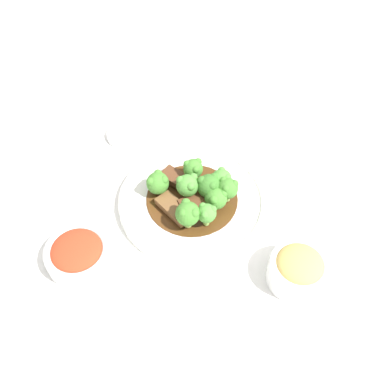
# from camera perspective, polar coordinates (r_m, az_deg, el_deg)

# --- Properties ---
(ground_plane) EXTENTS (4.00, 4.00, 0.00)m
(ground_plane) POSITION_cam_1_polar(r_m,az_deg,el_deg) (0.81, -0.00, -1.51)
(ground_plane) COLOR white
(main_plate) EXTENTS (0.26, 0.26, 0.02)m
(main_plate) POSITION_cam_1_polar(r_m,az_deg,el_deg) (0.80, -0.00, -1.07)
(main_plate) COLOR white
(main_plate) RESTS_ON ground_plane
(beef_strip_0) EXTENTS (0.07, 0.06, 0.02)m
(beef_strip_0) POSITION_cam_1_polar(r_m,az_deg,el_deg) (0.78, 0.53, -1.53)
(beef_strip_0) COLOR #56331E
(beef_strip_0) RESTS_ON main_plate
(beef_strip_1) EXTENTS (0.08, 0.07, 0.01)m
(beef_strip_1) POSITION_cam_1_polar(r_m,az_deg,el_deg) (0.78, -2.25, -2.12)
(beef_strip_1) COLOR brown
(beef_strip_1) RESTS_ON main_plate
(beef_strip_2) EXTENTS (0.07, 0.05, 0.01)m
(beef_strip_2) POSITION_cam_1_polar(r_m,az_deg,el_deg) (0.82, -1.84, 1.61)
(beef_strip_2) COLOR #56331E
(beef_strip_2) RESTS_ON main_plate
(broccoli_floret_0) EXTENTS (0.04, 0.04, 0.05)m
(broccoli_floret_0) POSITION_cam_1_polar(r_m,az_deg,el_deg) (0.80, 0.14, 3.01)
(broccoli_floret_0) COLOR #7FA84C
(broccoli_floret_0) RESTS_ON main_plate
(broccoli_floret_1) EXTENTS (0.04, 0.04, 0.04)m
(broccoli_floret_1) POSITION_cam_1_polar(r_m,az_deg,el_deg) (0.79, -4.39, 1.18)
(broccoli_floret_1) COLOR #7FA84C
(broccoli_floret_1) RESTS_ON main_plate
(broccoli_floret_2) EXTENTS (0.04, 0.04, 0.04)m
(broccoli_floret_2) POSITION_cam_1_polar(r_m,az_deg,el_deg) (0.77, 3.05, -0.77)
(broccoli_floret_2) COLOR #8EB756
(broccoli_floret_2) RESTS_ON main_plate
(broccoli_floret_3) EXTENTS (0.04, 0.04, 0.05)m
(broccoli_floret_3) POSITION_cam_1_polar(r_m,az_deg,el_deg) (0.78, -0.57, 0.92)
(broccoli_floret_3) COLOR #8EB756
(broccoli_floret_3) RESTS_ON main_plate
(broccoli_floret_4) EXTENTS (0.04, 0.04, 0.05)m
(broccoli_floret_4) POSITION_cam_1_polar(r_m,az_deg,el_deg) (0.79, 3.76, 1.67)
(broccoli_floret_4) COLOR #7FA84C
(broccoli_floret_4) RESTS_ON main_plate
(broccoli_floret_5) EXTENTS (0.04, 0.04, 0.05)m
(broccoli_floret_5) POSITION_cam_1_polar(r_m,az_deg,el_deg) (0.77, 4.55, 0.48)
(broccoli_floret_5) COLOR #8EB756
(broccoli_floret_5) RESTS_ON main_plate
(broccoli_floret_6) EXTENTS (0.04, 0.04, 0.05)m
(broccoli_floret_6) POSITION_cam_1_polar(r_m,az_deg,el_deg) (0.78, 2.19, 0.81)
(broccoli_floret_6) COLOR #8EB756
(broccoli_floret_6) RESTS_ON main_plate
(broccoli_floret_7) EXTENTS (0.04, 0.04, 0.05)m
(broccoli_floret_7) POSITION_cam_1_polar(r_m,az_deg,el_deg) (0.74, -0.54, -2.74)
(broccoli_floret_7) COLOR #7FA84C
(broccoli_floret_7) RESTS_ON main_plate
(broccoli_floret_8) EXTENTS (0.03, 0.03, 0.05)m
(broccoli_floret_8) POSITION_cam_1_polar(r_m,az_deg,el_deg) (0.74, 1.87, -2.70)
(broccoli_floret_8) COLOR #7FA84C
(broccoli_floret_8) RESTS_ON main_plate
(serving_spoon) EXTENTS (0.17, 0.16, 0.01)m
(serving_spoon) POSITION_cam_1_polar(r_m,az_deg,el_deg) (0.82, 5.11, 1.96)
(serving_spoon) COLOR silver
(serving_spoon) RESTS_ON main_plate
(side_bowl_kimchi) EXTENTS (0.11, 0.11, 0.04)m
(side_bowl_kimchi) POSITION_cam_1_polar(r_m,az_deg,el_deg) (0.75, -14.31, -7.57)
(side_bowl_kimchi) COLOR white
(side_bowl_kimchi) RESTS_ON ground_plane
(side_bowl_appetizer) EXTENTS (0.09, 0.09, 0.06)m
(side_bowl_appetizer) POSITION_cam_1_polar(r_m,az_deg,el_deg) (0.72, 13.34, -9.48)
(side_bowl_appetizer) COLOR white
(side_bowl_appetizer) RESTS_ON ground_plane
(sauce_dish) EXTENTS (0.07, 0.07, 0.01)m
(sauce_dish) POSITION_cam_1_polar(r_m,az_deg,el_deg) (0.94, -8.52, 7.31)
(sauce_dish) COLOR white
(sauce_dish) RESTS_ON ground_plane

